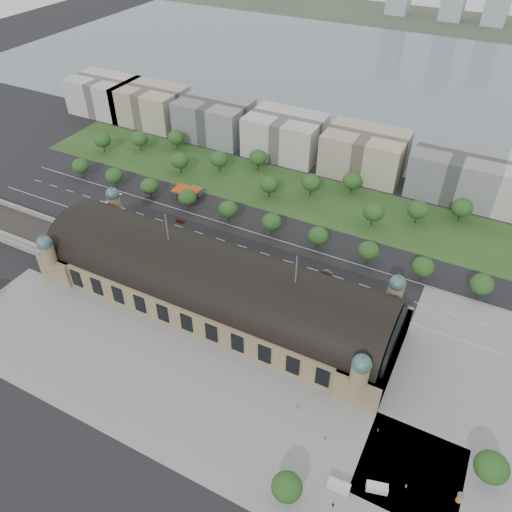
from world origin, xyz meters
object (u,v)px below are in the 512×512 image
at_px(traffic_car_5, 328,272).
at_px(bus_east, 284,269).
at_px(traffic_car_1, 113,193).
at_px(bus_mid, 241,260).
at_px(bus_west, 260,260).
at_px(van_south, 337,486).
at_px(van_east, 376,488).
at_px(pedestrian_4, 333,505).
at_px(parked_car_1, 124,231).
at_px(parked_car_3, 144,239).
at_px(pedestrian_5, 406,486).
at_px(parked_car_0, 140,231).
at_px(traffic_car_3, 181,221).
at_px(traffic_car_2, 141,222).
at_px(petrol_station, 192,191).
at_px(parked_car_4, 163,245).
at_px(parked_car_5, 175,249).
at_px(parked_car_6, 186,253).
at_px(pedestrian_0, 298,408).
at_px(traffic_car_0, 76,206).
at_px(advertising_column, 460,498).
at_px(pedestrian_1, 326,438).
at_px(parked_car_2, 159,238).
at_px(pedestrian_2, 378,430).

height_order(traffic_car_5, bus_east, bus_east).
height_order(traffic_car_1, bus_mid, bus_mid).
height_order(bus_west, van_south, bus_west).
bearing_deg(van_east, pedestrian_4, -147.30).
xyz_separation_m(traffic_car_5, parked_car_1, (-99.74, -17.24, 0.01)).
xyz_separation_m(parked_car_3, van_south, (124.55, -71.46, 0.72)).
relative_size(traffic_car_1, bus_west, 0.40).
relative_size(van_east, pedestrian_5, 3.89).
xyz_separation_m(parked_car_0, bus_west, (62.97, 6.27, 0.83)).
bearing_deg(traffic_car_3, traffic_car_2, 119.74).
xyz_separation_m(petrol_station, parked_car_4, (12.73, -44.28, -2.13)).
relative_size(traffic_car_3, van_east, 0.69).
bearing_deg(bus_west, parked_car_5, 101.83).
bearing_deg(parked_car_6, traffic_car_5, 82.82).
bearing_deg(pedestrian_5, parked_car_5, -155.90).
relative_size(parked_car_5, van_east, 0.72).
relative_size(pedestrian_4, pedestrian_5, 0.95).
relative_size(traffic_car_3, pedestrian_0, 2.77).
bearing_deg(van_south, traffic_car_0, 151.90).
distance_m(bus_mid, bus_east, 20.20).
xyz_separation_m(parked_car_4, advertising_column, (145.37, -58.92, 1.07)).
distance_m(traffic_car_2, parked_car_5, 29.86).
height_order(parked_car_1, pedestrian_1, parked_car_1).
xyz_separation_m(traffic_car_5, bus_mid, (-37.71, -11.40, 1.12)).
bearing_deg(parked_car_5, pedestrian_1, 29.54).
xyz_separation_m(parked_car_2, pedestrian_2, (123.26, -51.62, 0.19)).
relative_size(parked_car_1, pedestrian_2, 2.98).
xyz_separation_m(traffic_car_3, parked_car_2, (-0.72, -16.94, 0.10)).
distance_m(petrol_station, bus_mid, 63.88).
xyz_separation_m(traffic_car_1, advertising_column, (196.87, -84.52, 1.18)).
bearing_deg(van_east, parked_car_3, 138.53).
distance_m(traffic_car_5, parked_car_0, 94.15).
distance_m(bus_east, pedestrian_4, 102.93).
height_order(parked_car_6, pedestrian_5, pedestrian_5).
xyz_separation_m(parked_car_6, pedestrian_0, (79.01, -52.24, 0.05)).
relative_size(parked_car_1, bus_east, 0.49).
bearing_deg(bus_mid, pedestrian_1, -128.36).
bearing_deg(pedestrian_2, bus_east, -0.45).
height_order(parked_car_3, parked_car_6, parked_car_6).
height_order(van_east, pedestrian_0, van_east).
height_order(van_south, advertising_column, advertising_column).
distance_m(traffic_car_3, parked_car_4, 20.98).
height_order(parked_car_4, parked_car_6, parked_car_4).
relative_size(traffic_car_0, bus_east, 0.36).
bearing_deg(traffic_car_5, parked_car_5, 102.32).
relative_size(petrol_station, parked_car_2, 2.67).
distance_m(van_east, pedestrian_1, 20.62).
bearing_deg(pedestrian_0, pedestrian_5, -35.85).
distance_m(parked_car_0, parked_car_2, 12.15).
relative_size(parked_car_6, bus_west, 0.49).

